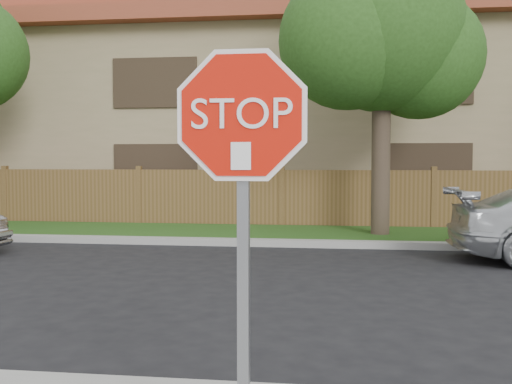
# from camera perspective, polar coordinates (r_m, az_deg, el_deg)

# --- Properties ---
(far_curb) EXTENTS (70.00, 0.30, 0.15)m
(far_curb) POSITION_cam_1_polar(r_m,az_deg,el_deg) (13.08, 1.20, -4.86)
(far_curb) COLOR gray
(far_curb) RESTS_ON ground
(grass_strip) EXTENTS (70.00, 3.00, 0.12)m
(grass_strip) POSITION_cam_1_polar(r_m,az_deg,el_deg) (14.71, 1.91, -4.01)
(grass_strip) COLOR #1E4714
(grass_strip) RESTS_ON ground
(fence) EXTENTS (70.00, 0.12, 1.60)m
(fence) POSITION_cam_1_polar(r_m,az_deg,el_deg) (16.22, 2.47, -0.71)
(fence) COLOR brown
(fence) RESTS_ON ground
(apartment_building) EXTENTS (35.20, 9.20, 7.20)m
(apartment_building) POSITION_cam_1_polar(r_m,az_deg,el_deg) (21.83, 3.79, 7.47)
(apartment_building) COLOR #94845C
(apartment_building) RESTS_ON ground
(tree_mid) EXTENTS (4.80, 3.90, 7.35)m
(tree_mid) POSITION_cam_1_polar(r_m,az_deg,el_deg) (14.63, 12.06, 14.83)
(tree_mid) COLOR #382B21
(tree_mid) RESTS_ON ground
(stop_sign) EXTENTS (1.01, 0.13, 2.55)m
(stop_sign) POSITION_cam_1_polar(r_m,az_deg,el_deg) (3.28, -1.33, 1.69)
(stop_sign) COLOR gray
(stop_sign) RESTS_ON sidewalk_near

